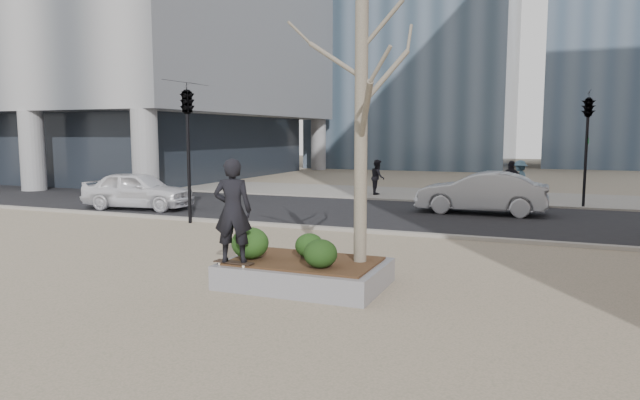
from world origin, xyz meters
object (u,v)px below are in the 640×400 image
at_px(skateboarder, 233,210).
at_px(planter, 305,274).
at_px(police_car, 138,190).
at_px(skateboard, 234,264).

bearing_deg(skateboarder, planter, -163.71).
bearing_deg(skateboarder, police_car, -61.25).
distance_m(skateboarder, police_car, 12.51).
distance_m(planter, police_car, 12.85).
bearing_deg(police_car, planter, -134.34).
relative_size(planter, skateboarder, 1.57).
bearing_deg(planter, police_car, 143.25).
distance_m(planter, skateboarder, 1.84).
height_order(planter, skateboarder, skateboarder).
bearing_deg(planter, skateboard, -145.06).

